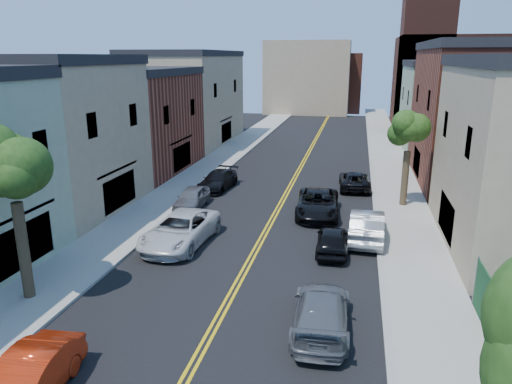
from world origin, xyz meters
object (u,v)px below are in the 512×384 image
Objects in this scene: silver_car_right at (367,225)px; dark_car_right_far at (354,180)px; red_sedan at (27,381)px; grey_car_left at (192,198)px; grey_car_right at (321,312)px; white_pickup at (180,230)px; black_car_right at (332,240)px; black_car_left at (218,180)px; black_suv_lane at (318,203)px.

dark_car_right_far is at bearing -83.79° from silver_car_right.
grey_car_left is (-1.51, 18.22, -0.03)m from red_sedan.
grey_car_right is at bearing 81.59° from silver_car_right.
black_car_right is (7.80, 0.59, -0.15)m from white_pickup.
white_pickup is 10.24m from grey_car_right.
black_car_right is at bearing 82.50° from dark_car_right_far.
black_car_left is 1.00× the size of dark_car_right_far.
white_pickup reaches higher than grey_car_right.
silver_car_right is 1.07× the size of dark_car_right_far.
black_car_right is 12.46m from dark_car_right_far.
black_car_left is 0.94× the size of grey_car_right.
grey_car_right is (9.30, -12.72, 0.04)m from grey_car_left.
black_suv_lane is at bearing 0.43° from grey_car_left.
dark_car_right_far is at bearing 65.70° from red_sedan.
black_suv_lane is (-1.22, 5.68, 0.10)m from black_car_right.
dark_car_right_far is at bearing -94.75° from grey_car_right.
black_car_left is at bearing 87.70° from red_sedan.
dark_car_right_far is (8.71, 25.14, -0.06)m from red_sedan.
red_sedan reaches higher than black_car_right.
white_pickup reaches higher than black_suv_lane.
dark_car_right_far is 0.85× the size of black_suv_lane.
white_pickup is 9.09m from black_suv_lane.
black_suv_lane is at bearing -79.39° from black_car_right.
grey_car_left is 0.73× the size of black_suv_lane.
grey_car_left reaches higher than dark_car_right_far.
silver_car_right is at bearing -130.31° from black_car_right.
black_suv_lane reaches higher than black_car_left.
black_suv_lane is at bearing 65.17° from red_sedan.
grey_car_right reaches higher than black_car_left.
grey_car_right is at bearing -54.67° from grey_car_left.
grey_car_right is at bearing 84.07° from dark_car_right_far.
grey_car_right reaches higher than red_sedan.
black_car_right is at bearing 53.11° from silver_car_right.
red_sedan is 0.93× the size of dark_car_right_far.
silver_car_right is (9.50, 2.70, 0.01)m from white_pickup.
grey_car_left is 0.81× the size of grey_car_right.
black_car_right is (9.30, -5.50, -0.02)m from grey_car_left.
white_pickup is at bearing 52.92° from dark_car_right_far.
grey_car_right is 12.96m from black_suv_lane.
black_car_left is (-1.16, 22.94, -0.04)m from red_sedan.
red_sedan is 14.91m from black_car_right.
grey_car_left reaches higher than black_car_right.
grey_car_left is at bearing 30.84° from dark_car_right_far.
black_car_left is at bearing -50.33° from black_car_right.
silver_car_right reaches higher than red_sedan.
silver_car_right reaches higher than black_car_left.
white_pickup reaches higher than red_sedan.
black_car_right is 2.72m from silver_car_right.
red_sedan is at bearing -86.10° from grey_car_left.
silver_car_right is (1.70, 2.11, 0.15)m from black_car_right.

